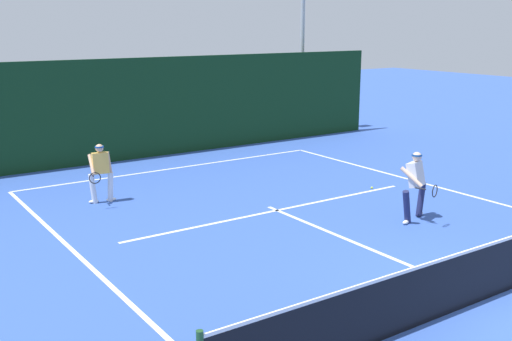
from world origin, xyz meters
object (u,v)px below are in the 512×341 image
player_far (101,171)px  player_near (416,183)px  tennis_ball (372,188)px  light_pole (303,25)px

player_far → player_near: bearing=143.1°
player_near → tennis_ball: size_ratio=24.90×
player_near → light_pole: size_ratio=0.23×
tennis_ball → player_near: bearing=-114.6°
light_pole → player_far: bearing=-152.6°
player_far → light_pole: size_ratio=0.21×
player_far → light_pole: bearing=-144.5°
player_near → light_pole: 13.09m
player_near → player_far: size_ratio=1.07×
tennis_ball → light_pole: bearing=63.5°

